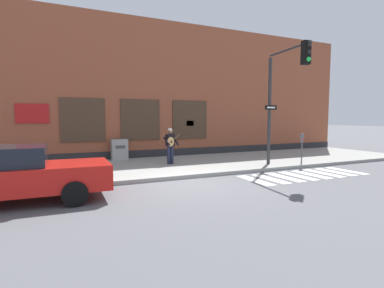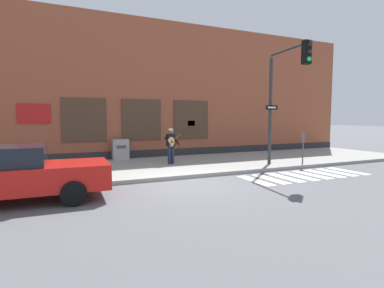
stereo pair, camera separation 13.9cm
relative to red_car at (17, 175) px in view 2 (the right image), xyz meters
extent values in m
plane|color=#56565B|center=(5.14, 0.12, -0.77)|extent=(160.00, 160.00, 0.00)
cube|color=gray|center=(5.14, 3.87, -0.70)|extent=(28.00, 5.64, 0.15)
cube|color=brown|center=(5.14, 8.69, 3.01)|extent=(28.00, 4.00, 7.56)
cube|color=#28282B|center=(5.14, 6.67, -0.50)|extent=(28.00, 0.04, 0.55)
cube|color=#473323|center=(2.24, 6.66, 1.40)|extent=(2.12, 0.06, 2.17)
cube|color=black|center=(2.24, 6.65, 1.40)|extent=(2.00, 0.03, 2.05)
cube|color=#473323|center=(5.14, 6.66, 1.40)|extent=(2.12, 0.06, 2.17)
cube|color=black|center=(5.14, 6.65, 1.40)|extent=(2.00, 0.03, 2.05)
cube|color=#473323|center=(8.04, 6.66, 1.40)|extent=(2.12, 0.06, 2.17)
cube|color=black|center=(8.04, 6.65, 1.40)|extent=(2.00, 0.03, 2.05)
cube|color=red|center=(0.05, 6.65, 1.71)|extent=(1.40, 0.04, 0.90)
cube|color=yellow|center=(8.04, 6.64, 1.20)|extent=(0.44, 0.02, 0.30)
cube|color=silver|center=(7.52, -0.25, -0.76)|extent=(0.42, 1.90, 0.01)
cube|color=silver|center=(8.20, -0.25, -0.76)|extent=(0.42, 1.90, 0.01)
cube|color=silver|center=(8.89, -0.25, -0.76)|extent=(0.42, 1.90, 0.01)
cube|color=silver|center=(9.57, -0.25, -0.76)|extent=(0.42, 1.90, 0.01)
cube|color=silver|center=(10.25, -0.25, -0.76)|extent=(0.42, 1.90, 0.01)
cube|color=silver|center=(10.93, -0.25, -0.76)|extent=(0.42, 1.90, 0.01)
cube|color=silver|center=(11.62, -0.25, -0.76)|extent=(0.42, 1.90, 0.01)
cube|color=silver|center=(12.30, -0.25, -0.76)|extent=(0.42, 1.90, 0.01)
cube|color=red|center=(0.05, 0.00, -0.10)|extent=(4.65, 1.96, 0.68)
cube|color=black|center=(-0.20, 0.01, 0.50)|extent=(1.88, 1.63, 0.52)
cube|color=silver|center=(2.33, 0.51, -0.03)|extent=(0.07, 0.24, 0.12)
cube|color=silver|center=(2.30, -0.63, -0.03)|extent=(0.07, 0.24, 0.12)
cylinder|color=black|center=(1.41, 0.84, -0.44)|extent=(0.67, 0.26, 0.66)
cylinder|color=black|center=(1.36, -0.91, -0.44)|extent=(0.67, 0.26, 0.66)
cylinder|color=#1E233D|center=(5.86, 3.88, -0.20)|extent=(0.15, 0.15, 0.84)
cylinder|color=#1E233D|center=(5.69, 3.83, -0.20)|extent=(0.15, 0.15, 0.84)
cube|color=black|center=(5.77, 3.87, 0.49)|extent=(0.41, 0.28, 0.55)
sphere|color=brown|center=(5.77, 3.87, 0.88)|extent=(0.22, 0.22, 0.22)
cylinder|color=beige|center=(5.77, 3.87, 0.94)|extent=(0.27, 0.28, 0.02)
cylinder|color=beige|center=(5.77, 3.87, 0.99)|extent=(0.18, 0.18, 0.09)
cylinder|color=black|center=(6.03, 3.81, 0.45)|extent=(0.18, 0.52, 0.39)
cylinder|color=black|center=(5.55, 3.72, 0.45)|extent=(0.18, 0.52, 0.39)
ellipsoid|color=tan|center=(5.72, 3.67, 0.42)|extent=(0.38, 0.18, 0.44)
cylinder|color=black|center=(5.74, 3.62, 0.42)|extent=(0.09, 0.03, 0.09)
cylinder|color=brown|center=(5.98, 3.70, 0.60)|extent=(0.47, 0.12, 0.34)
cylinder|color=#2D2D30|center=(9.92, 1.99, 1.79)|extent=(0.15, 0.15, 4.82)
cylinder|color=#2D2D30|center=(9.77, 0.68, 4.30)|extent=(0.39, 2.65, 0.09)
cube|color=black|center=(9.65, -0.38, 3.95)|extent=(0.33, 0.27, 0.88)
sphere|color=black|center=(9.63, -0.54, 4.22)|extent=(0.17, 0.17, 0.17)
sphere|color=black|center=(9.63, -0.54, 3.95)|extent=(0.17, 0.17, 0.17)
sphere|color=#1ED84C|center=(9.63, -0.54, 3.69)|extent=(0.17, 0.17, 0.17)
cube|color=black|center=(9.91, 1.88, 1.98)|extent=(0.60, 0.10, 0.20)
cube|color=white|center=(9.91, 1.86, 1.98)|extent=(0.40, 0.06, 0.07)
cylinder|color=#47474C|center=(11.30, 1.32, -0.10)|extent=(0.06, 0.06, 1.05)
cube|color=#565B66|center=(11.30, 1.32, 0.58)|extent=(0.13, 0.10, 0.30)
sphere|color=#565B66|center=(11.30, 1.32, 0.76)|extent=(0.11, 0.11, 0.11)
cube|color=red|center=(11.30, 1.27, 0.53)|extent=(0.09, 0.01, 0.07)
cube|color=#9E9E9E|center=(3.91, 6.24, -0.10)|extent=(0.80, 0.53, 1.05)
cube|color=#4C4C4C|center=(3.91, 5.97, 0.06)|extent=(0.48, 0.02, 0.16)
camera|label=1|loc=(0.94, -9.02, 1.49)|focal=28.00mm
camera|label=2|loc=(1.07, -9.08, 1.49)|focal=28.00mm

